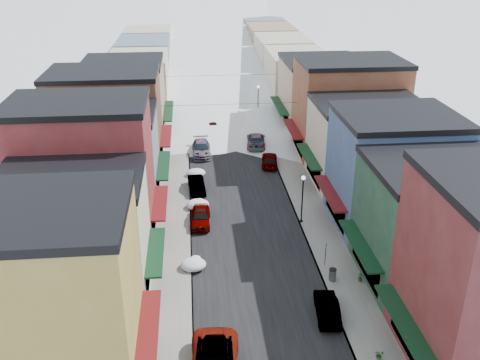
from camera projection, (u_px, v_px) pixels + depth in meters
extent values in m
cube|color=black|center=(220.00, 107.00, 84.23)|extent=(10.00, 160.00, 0.01)
cube|color=gray|center=(178.00, 108.00, 83.63)|extent=(3.20, 160.00, 0.15)
cube|color=gray|center=(261.00, 105.00, 84.78)|extent=(3.20, 160.00, 0.15)
cube|color=slate|center=(188.00, 107.00, 83.77)|extent=(0.10, 160.00, 0.15)
cube|color=slate|center=(252.00, 106.00, 84.65)|extent=(0.10, 160.00, 0.15)
cube|color=#AE9740|center=(45.00, 302.00, 29.99)|extent=(10.00, 8.50, 11.00)
cube|color=black|center=(28.00, 211.00, 27.64)|extent=(10.20, 8.70, 0.50)
cube|color=#611013|center=(148.00, 328.00, 31.43)|extent=(1.20, 7.22, 0.15)
cube|color=beige|center=(75.00, 240.00, 38.12)|extent=(10.00, 8.00, 9.00)
cube|color=black|center=(66.00, 179.00, 36.17)|extent=(10.20, 8.20, 0.50)
cube|color=black|center=(155.00, 251.00, 39.14)|extent=(1.20, 6.80, 0.15)
cube|color=maroon|center=(84.00, 176.00, 44.73)|extent=(11.00, 8.00, 12.00)
cube|color=black|center=(75.00, 104.00, 42.16)|extent=(11.20, 8.20, 0.50)
cube|color=#611013|center=(160.00, 203.00, 46.40)|extent=(1.20, 6.80, 0.15)
cube|color=gray|center=(106.00, 158.00, 53.20)|extent=(10.00, 9.00, 8.50)
cube|color=black|center=(101.00, 114.00, 51.36)|extent=(10.20, 9.20, 0.50)
cube|color=black|center=(163.00, 165.00, 54.12)|extent=(1.20, 7.65, 0.15)
cube|color=brown|center=(107.00, 121.00, 60.88)|extent=(12.00, 9.00, 10.50)
cube|color=black|center=(102.00, 73.00, 58.62)|extent=(12.20, 9.20, 0.50)
cube|color=#611013|center=(166.00, 136.00, 62.29)|extent=(1.20, 7.65, 0.15)
cube|color=#9D8267|center=(125.00, 101.00, 70.25)|extent=(10.00, 11.00, 9.50)
cube|color=black|center=(121.00, 63.00, 68.19)|extent=(10.20, 11.20, 0.50)
cube|color=black|center=(168.00, 111.00, 71.37)|extent=(1.20, 9.35, 0.15)
cube|color=black|center=(405.00, 323.00, 31.84)|extent=(1.20, 7.65, 0.15)
cube|color=#1E3F2D|center=(434.00, 226.00, 39.96)|extent=(10.00, 9.00, 9.00)
cube|color=black|center=(444.00, 168.00, 38.02)|extent=(10.20, 9.20, 0.50)
cube|color=black|center=(360.00, 245.00, 40.01)|extent=(1.20, 7.65, 0.15)
cube|color=#37517E|center=(392.00, 172.00, 47.93)|extent=(10.00, 9.00, 10.00)
cube|color=black|center=(399.00, 116.00, 45.78)|extent=(10.20, 9.20, 0.50)
cube|color=#611013|center=(330.00, 193.00, 48.18)|extent=(1.20, 7.65, 0.15)
cube|color=beige|center=(366.00, 145.00, 56.45)|extent=(11.00, 9.00, 8.50)
cube|color=black|center=(370.00, 104.00, 54.60)|extent=(11.20, 9.20, 0.50)
cube|color=black|center=(309.00, 156.00, 56.35)|extent=(1.20, 7.65, 0.15)
cube|color=brown|center=(348.00, 109.00, 64.15)|extent=(12.00, 9.00, 11.00)
cube|color=black|center=(352.00, 61.00, 61.79)|extent=(12.20, 9.20, 0.50)
cube|color=#611013|center=(293.00, 129.00, 64.52)|extent=(1.20, 7.65, 0.15)
cube|color=tan|center=(320.00, 95.00, 73.55)|extent=(10.00, 11.00, 9.00)
cube|color=black|center=(322.00, 61.00, 71.60)|extent=(10.20, 11.20, 0.50)
cube|color=black|center=(279.00, 106.00, 73.60)|extent=(1.20, 9.35, 0.15)
cube|color=gray|center=(139.00, 81.00, 83.32)|extent=(9.00, 13.00, 8.00)
cube|color=gray|center=(297.00, 77.00, 85.50)|extent=(9.00, 13.00, 8.00)
cube|color=gray|center=(145.00, 62.00, 96.03)|extent=(9.00, 13.00, 8.00)
cube|color=gray|center=(282.00, 59.00, 98.21)|extent=(9.00, 13.00, 8.00)
cube|color=gray|center=(149.00, 48.00, 108.74)|extent=(9.00, 13.00, 8.00)
cube|color=gray|center=(271.00, 46.00, 110.92)|extent=(9.00, 13.00, 8.00)
cube|color=gray|center=(153.00, 37.00, 121.45)|extent=(9.00, 13.00, 8.00)
cube|color=gray|center=(262.00, 35.00, 123.63)|extent=(9.00, 13.00, 8.00)
cylinder|color=black|center=(229.00, 104.00, 63.54)|extent=(16.40, 0.04, 0.04)
cylinder|color=black|center=(221.00, 75.00, 77.15)|extent=(16.40, 0.04, 0.04)
imported|color=gray|center=(201.00, 217.00, 49.27)|extent=(1.97, 4.42, 1.48)
imported|color=black|center=(197.00, 185.00, 55.71)|extent=(1.90, 4.39, 1.40)
imported|color=#92959A|center=(201.00, 149.00, 65.22)|extent=(2.24, 5.44, 1.57)
imported|color=black|center=(327.00, 308.00, 37.14)|extent=(1.92, 4.35, 1.39)
imported|color=#9899A0|center=(270.00, 159.00, 62.06)|extent=(2.38, 4.65, 1.51)
imported|color=black|center=(256.00, 140.00, 67.89)|extent=(2.90, 5.90, 1.65)
imported|color=#A0A2A8|center=(213.00, 127.00, 72.89)|extent=(2.17, 4.25, 1.38)
imported|color=silver|center=(223.00, 100.00, 85.40)|extent=(2.90, 5.23, 1.38)
cylinder|color=black|center=(325.00, 254.00, 42.62)|extent=(0.05, 0.05, 1.98)
cube|color=#1B3D96|center=(326.00, 247.00, 42.33)|extent=(0.12, 0.26, 0.36)
cylinder|color=#55575A|center=(332.00, 275.00, 40.91)|extent=(0.54, 0.54, 0.93)
cylinder|color=black|center=(333.00, 270.00, 40.71)|extent=(0.58, 0.58, 0.06)
cylinder|color=black|center=(301.00, 221.00, 49.60)|extent=(0.32, 0.32, 0.11)
cylinder|color=black|center=(302.00, 201.00, 48.74)|extent=(0.13, 0.13, 4.30)
sphere|color=white|center=(303.00, 178.00, 47.79)|extent=(0.39, 0.39, 0.39)
cylinder|color=black|center=(258.00, 117.00, 78.66)|extent=(0.33, 0.33, 0.11)
cylinder|color=black|center=(258.00, 103.00, 77.77)|extent=(0.13, 0.13, 4.44)
sphere|color=white|center=(258.00, 87.00, 76.79)|extent=(0.40, 0.40, 0.40)
imported|color=#31622C|center=(379.00, 355.00, 33.24)|extent=(0.70, 0.66, 0.62)
imported|color=#2D5928|center=(360.00, 277.00, 40.85)|extent=(0.44, 0.44, 0.64)
ellipsoid|color=white|center=(193.00, 265.00, 42.53)|extent=(2.06, 1.74, 0.87)
ellipsoid|color=white|center=(196.00, 259.00, 43.73)|extent=(0.88, 0.79, 0.44)
ellipsoid|color=white|center=(198.00, 205.00, 52.12)|extent=(2.22, 1.88, 0.94)
ellipsoid|color=white|center=(199.00, 201.00, 53.33)|extent=(0.95, 0.85, 0.47)
ellipsoid|color=white|center=(196.00, 173.00, 59.26)|extent=(2.09, 1.77, 0.88)
ellipsoid|color=white|center=(198.00, 170.00, 60.45)|extent=(0.89, 0.80, 0.45)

